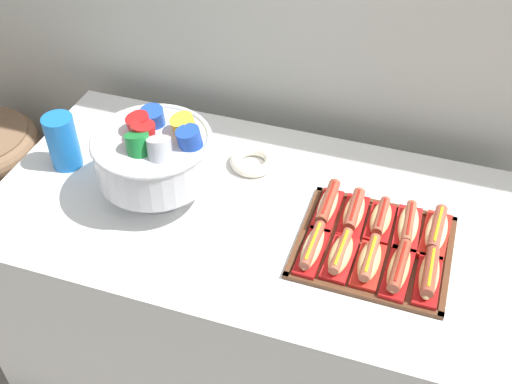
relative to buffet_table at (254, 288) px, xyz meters
name	(u,v)px	position (x,y,z in m)	size (l,w,h in m)	color
ground_plane	(254,357)	(0.00, 0.00, -0.40)	(10.00, 10.00, 0.00)	gray
buffet_table	(254,288)	(0.00, 0.00, 0.00)	(1.53, 0.80, 0.76)	white
floor_vase	(0,195)	(-1.17, 0.22, -0.11)	(0.52, 0.52, 1.07)	brown
serving_tray	(374,247)	(0.36, -0.05, 0.37)	(0.41, 0.36, 0.01)	#56331E
hot_dog_0	(312,248)	(0.21, -0.13, 0.40)	(0.06, 0.18, 0.06)	#B21414
hot_dog_1	(340,255)	(0.28, -0.13, 0.40)	(0.07, 0.16, 0.06)	red
hot_dog_2	(369,262)	(0.36, -0.13, 0.40)	(0.07, 0.16, 0.06)	red
hot_dog_3	(399,269)	(0.43, -0.13, 0.40)	(0.07, 0.18, 0.06)	#B21414
hot_dog_4	(429,276)	(0.51, -0.13, 0.40)	(0.06, 0.17, 0.07)	#B21414
hot_dog_5	(328,206)	(0.21, 0.04, 0.40)	(0.06, 0.18, 0.07)	red
hot_dog_6	(354,213)	(0.28, 0.04, 0.40)	(0.07, 0.17, 0.06)	#B21414
hot_dog_7	(381,219)	(0.36, 0.04, 0.39)	(0.07, 0.15, 0.06)	#B21414
hot_dog_8	(408,226)	(0.43, 0.03, 0.39)	(0.07, 0.18, 0.06)	red
hot_dog_9	(436,232)	(0.51, 0.03, 0.40)	(0.08, 0.18, 0.06)	red
punch_bowl	(155,154)	(-0.28, -0.03, 0.51)	(0.34, 0.34, 0.26)	silver
cup_stack	(63,142)	(-0.61, 0.01, 0.45)	(0.09, 0.09, 0.17)	blue
donut	(253,161)	(-0.06, 0.18, 0.38)	(0.14, 0.14, 0.04)	silver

